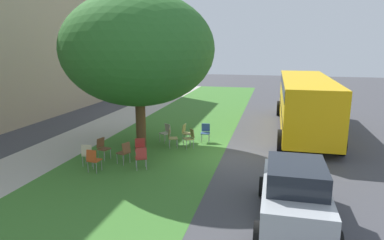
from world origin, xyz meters
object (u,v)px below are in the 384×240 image
(street_tree, at_px, (138,50))
(chair_3, at_px, (141,156))
(chair_0, at_px, (206,131))
(chair_10, at_px, (93,159))
(chair_5, at_px, (103,147))
(school_bus, at_px, (305,99))
(chair_4, at_px, (140,147))
(chair_2, at_px, (124,151))
(parked_car, at_px, (295,192))
(chair_1, at_px, (88,153))
(chair_9, at_px, (166,131))
(chair_6, at_px, (172,137))
(chair_8, at_px, (186,132))
(chair_7, at_px, (190,137))

(street_tree, xyz_separation_m, chair_3, (-2.57, -1.02, -3.87))
(street_tree, bearing_deg, chair_3, -158.35)
(chair_0, height_order, chair_10, same)
(street_tree, height_order, chair_5, street_tree)
(school_bus, bearing_deg, chair_4, 133.90)
(chair_5, bearing_deg, chair_2, -106.66)
(parked_car, bearing_deg, chair_3, 63.50)
(chair_2, distance_m, chair_10, 1.33)
(chair_3, bearing_deg, chair_1, 92.82)
(chair_0, relative_size, school_bus, 0.08)
(street_tree, height_order, chair_4, street_tree)
(chair_3, relative_size, chair_9, 1.00)
(chair_4, relative_size, chair_6, 1.00)
(chair_5, height_order, school_bus, school_bus)
(chair_5, distance_m, chair_8, 4.18)
(street_tree, height_order, chair_2, street_tree)
(chair_4, distance_m, chair_9, 2.75)
(chair_6, relative_size, parked_car, 0.24)
(street_tree, xyz_separation_m, parked_car, (-5.24, -6.38, -3.56))
(chair_1, bearing_deg, chair_5, -10.32)
(chair_6, bearing_deg, chair_0, -44.72)
(chair_5, relative_size, school_bus, 0.08)
(chair_4, bearing_deg, chair_6, -21.40)
(chair_0, height_order, chair_7, same)
(chair_4, xyz_separation_m, chair_7, (2.05, -1.58, 0.00))
(chair_3, relative_size, chair_6, 1.00)
(chair_1, distance_m, chair_5, 0.90)
(chair_2, relative_size, chair_10, 1.00)
(chair_1, distance_m, chair_2, 1.39)
(chair_1, bearing_deg, chair_9, -25.98)
(chair_5, bearing_deg, chair_10, -165.12)
(chair_4, relative_size, chair_5, 1.00)
(street_tree, height_order, parked_car, street_tree)
(chair_7, bearing_deg, chair_0, -22.19)
(chair_8, bearing_deg, chair_0, -70.39)
(chair_2, relative_size, chair_4, 1.00)
(chair_6, xyz_separation_m, chair_8, (1.01, -0.42, 0.00))
(chair_1, height_order, chair_9, same)
(chair_1, distance_m, chair_3, 2.15)
(chair_5, distance_m, parked_car, 8.13)
(chair_8, distance_m, chair_10, 5.19)
(chair_5, relative_size, parked_car, 0.24)
(chair_1, height_order, school_bus, school_bus)
(chair_10, bearing_deg, chair_1, 44.44)
(chair_4, xyz_separation_m, chair_9, (2.74, -0.22, 0.00))
(chair_6, bearing_deg, chair_3, 174.55)
(chair_0, bearing_deg, chair_3, 159.64)
(chair_4, bearing_deg, chair_9, -4.58)
(street_tree, bearing_deg, chair_9, -32.05)
(chair_0, relative_size, parked_car, 0.24)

